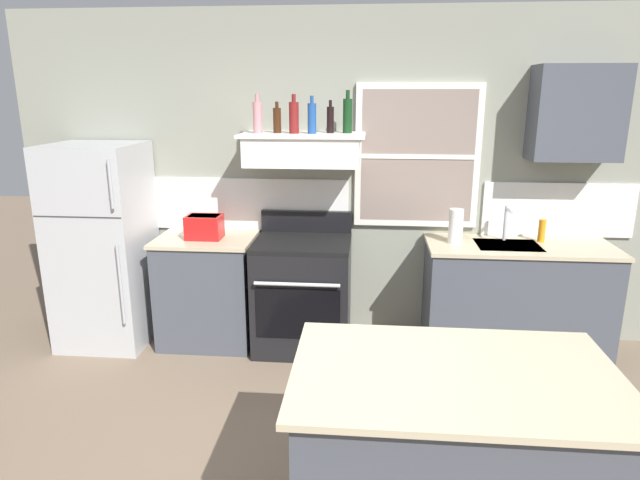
# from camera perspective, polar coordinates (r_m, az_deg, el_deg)

# --- Properties ---
(back_wall) EXTENTS (5.40, 0.11, 2.70)m
(back_wall) POSITION_cam_1_polar(r_m,az_deg,el_deg) (4.61, 2.16, 6.38)
(back_wall) COLOR gray
(back_wall) RESTS_ON ground_plane
(refrigerator) EXTENTS (0.70, 0.72, 1.66)m
(refrigerator) POSITION_cam_1_polar(r_m,az_deg,el_deg) (4.85, -21.60, -0.57)
(refrigerator) COLOR #B7BABC
(refrigerator) RESTS_ON ground_plane
(counter_left_of_stove) EXTENTS (0.79, 0.63, 0.91)m
(counter_left_of_stove) POSITION_cam_1_polar(r_m,az_deg,el_deg) (4.70, -11.49, -5.04)
(counter_left_of_stove) COLOR #474C56
(counter_left_of_stove) RESTS_ON ground_plane
(toaster) EXTENTS (0.30, 0.20, 0.19)m
(toaster) POSITION_cam_1_polar(r_m,az_deg,el_deg) (4.50, -11.91, 1.38)
(toaster) COLOR red
(toaster) RESTS_ON counter_left_of_stove
(stove_range) EXTENTS (0.76, 0.69, 1.09)m
(stove_range) POSITION_cam_1_polar(r_m,az_deg,el_deg) (4.51, -1.79, -5.52)
(stove_range) COLOR black
(stove_range) RESTS_ON ground_plane
(range_hood_shelf) EXTENTS (0.96, 0.52, 0.24)m
(range_hood_shelf) POSITION_cam_1_polar(r_m,az_deg,el_deg) (4.33, -1.76, 9.43)
(range_hood_shelf) COLOR white
(bottle_rose_pink) EXTENTS (0.07, 0.07, 0.29)m
(bottle_rose_pink) POSITION_cam_1_polar(r_m,az_deg,el_deg) (4.33, -6.50, 12.58)
(bottle_rose_pink) COLOR #C67F84
(bottle_rose_pink) RESTS_ON range_hood_shelf
(bottle_brown_stout) EXTENTS (0.06, 0.06, 0.24)m
(bottle_brown_stout) POSITION_cam_1_polar(r_m,az_deg,el_deg) (4.35, -4.47, 12.33)
(bottle_brown_stout) COLOR #381E0F
(bottle_brown_stout) RESTS_ON range_hood_shelf
(bottle_red_label_wine) EXTENTS (0.07, 0.07, 0.29)m
(bottle_red_label_wine) POSITION_cam_1_polar(r_m,az_deg,el_deg) (4.29, -2.72, 12.63)
(bottle_red_label_wine) COLOR maroon
(bottle_red_label_wine) RESTS_ON range_hood_shelf
(bottle_blue_liqueur) EXTENTS (0.07, 0.07, 0.28)m
(bottle_blue_liqueur) POSITION_cam_1_polar(r_m,az_deg,el_deg) (4.26, -0.85, 12.57)
(bottle_blue_liqueur) COLOR #1E478C
(bottle_blue_liqueur) RESTS_ON range_hood_shelf
(bottle_balsamic_dark) EXTENTS (0.06, 0.06, 0.25)m
(bottle_balsamic_dark) POSITION_cam_1_polar(r_m,az_deg,el_deg) (4.33, 1.08, 12.42)
(bottle_balsamic_dark) COLOR black
(bottle_balsamic_dark) RESTS_ON range_hood_shelf
(bottle_dark_green_wine) EXTENTS (0.07, 0.07, 0.32)m
(bottle_dark_green_wine) POSITION_cam_1_polar(r_m,az_deg,el_deg) (4.33, 2.88, 12.82)
(bottle_dark_green_wine) COLOR #143819
(bottle_dark_green_wine) RESTS_ON range_hood_shelf
(counter_right_with_sink) EXTENTS (1.43, 0.63, 0.91)m
(counter_right_with_sink) POSITION_cam_1_polar(r_m,az_deg,el_deg) (4.67, 19.58, -5.80)
(counter_right_with_sink) COLOR #474C56
(counter_right_with_sink) RESTS_ON ground_plane
(sink_faucet) EXTENTS (0.03, 0.17, 0.28)m
(sink_faucet) POSITION_cam_1_polar(r_m,az_deg,el_deg) (4.56, 18.78, 2.03)
(sink_faucet) COLOR silver
(sink_faucet) RESTS_ON counter_right_with_sink
(paper_towel_roll) EXTENTS (0.11, 0.11, 0.27)m
(paper_towel_roll) POSITION_cam_1_polar(r_m,az_deg,el_deg) (4.39, 13.91, 1.40)
(paper_towel_roll) COLOR white
(paper_towel_roll) RESTS_ON counter_right_with_sink
(dish_soap_bottle) EXTENTS (0.06, 0.06, 0.18)m
(dish_soap_bottle) POSITION_cam_1_polar(r_m,az_deg,el_deg) (4.65, 22.03, 0.91)
(dish_soap_bottle) COLOR orange
(dish_soap_bottle) RESTS_ON counter_right_with_sink
(kitchen_island) EXTENTS (1.40, 0.90, 0.91)m
(kitchen_island) POSITION_cam_1_polar(r_m,az_deg,el_deg) (2.71, 13.26, -21.55)
(kitchen_island) COLOR #474C56
(kitchen_island) RESTS_ON ground_plane
(upper_cabinet_right) EXTENTS (0.64, 0.32, 0.70)m
(upper_cabinet_right) POSITION_cam_1_polar(r_m,az_deg,el_deg) (4.62, 25.08, 11.84)
(upper_cabinet_right) COLOR #474C56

